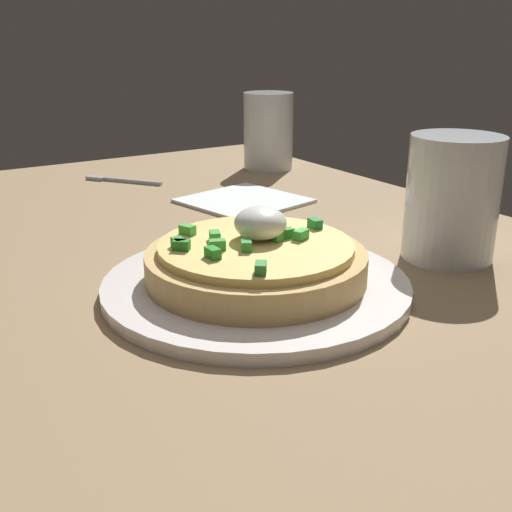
% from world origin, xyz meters
% --- Properties ---
extents(dining_table, '(1.17, 0.66, 0.02)m').
position_xyz_m(dining_table, '(0.00, 0.00, 0.01)').
color(dining_table, '#957957').
rests_on(dining_table, ground).
extents(plate, '(0.25, 0.25, 0.01)m').
position_xyz_m(plate, '(0.02, -0.04, 0.03)').
color(plate, white).
rests_on(plate, dining_table).
extents(pizza, '(0.18, 0.18, 0.06)m').
position_xyz_m(pizza, '(0.02, -0.04, 0.05)').
color(pizza, tan).
rests_on(pizza, plate).
extents(cup_near, '(0.08, 0.08, 0.11)m').
position_xyz_m(cup_near, '(0.05, 0.16, 0.07)').
color(cup_near, silver).
rests_on(cup_near, dining_table).
extents(cup_far, '(0.08, 0.08, 0.12)m').
position_xyz_m(cup_far, '(-0.38, 0.24, 0.08)').
color(cup_far, silver).
rests_on(cup_far, dining_table).
extents(fork, '(0.10, 0.08, 0.00)m').
position_xyz_m(fork, '(-0.42, 0.01, 0.03)').
color(fork, '#B7B7BC').
rests_on(fork, dining_table).
extents(napkin, '(0.15, 0.15, 0.00)m').
position_xyz_m(napkin, '(-0.22, 0.10, 0.02)').
color(napkin, white).
rests_on(napkin, dining_table).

